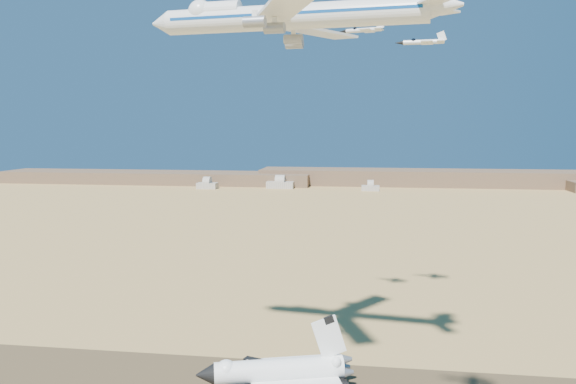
# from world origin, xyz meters

# --- Properties ---
(ridgeline) EXTENTS (960.00, 90.00, 18.00)m
(ridgeline) POSITION_xyz_m (65.32, 527.31, 7.63)
(ridgeline) COLOR brown
(ridgeline) RESTS_ON ground
(hangars) EXTENTS (200.50, 29.50, 30.00)m
(hangars) POSITION_xyz_m (-64.00, 478.43, 4.83)
(hangars) COLOR #ACA599
(hangars) RESTS_ON ground
(shuttle) EXTENTS (41.46, 32.78, 20.23)m
(shuttle) POSITION_xyz_m (14.36, 5.39, 5.44)
(shuttle) COLOR white
(shuttle) RESTS_ON runway
(carrier_747) EXTENTS (72.02, 55.26, 17.89)m
(carrier_747) POSITION_xyz_m (17.20, -3.60, 93.69)
(carrier_747) COLOR white
(chase_jet_c) EXTENTS (13.81, 8.00, 3.51)m
(chase_jet_c) POSITION_xyz_m (34.59, 43.01, 98.09)
(chase_jet_c) COLOR white
(chase_jet_d) EXTENTS (16.05, 8.83, 4.00)m
(chase_jet_d) POSITION_xyz_m (53.26, 54.31, 95.84)
(chase_jet_d) COLOR white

